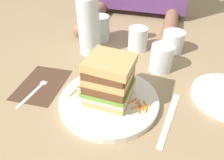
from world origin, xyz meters
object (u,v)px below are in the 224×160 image
(main_plate, at_px, (109,101))
(fork, at_px, (37,88))
(empty_tumbler_0, at_px, (138,39))
(empty_tumbler_1, at_px, (100,28))
(knife, at_px, (169,120))
(water_bottle, at_px, (88,22))
(juice_glass, at_px, (161,59))
(empty_tumbler_2, at_px, (173,42))
(sandwich, at_px, (109,80))
(napkin_dark, at_px, (42,84))

(main_plate, bearing_deg, fork, -179.26)
(empty_tumbler_0, relative_size, empty_tumbler_1, 0.87)
(main_plate, height_order, knife, main_plate)
(knife, xyz_separation_m, water_bottle, (-0.31, 0.26, 0.12))
(juice_glass, relative_size, empty_tumbler_2, 1.10)
(sandwich, relative_size, empty_tumbler_0, 1.51)
(knife, height_order, juice_glass, juice_glass)
(knife, bearing_deg, napkin_dark, 174.26)
(napkin_dark, bearing_deg, knife, -5.74)
(knife, relative_size, water_bottle, 0.75)
(juice_glass, bearing_deg, main_plate, -119.72)
(knife, height_order, empty_tumbler_2, empty_tumbler_2)
(main_plate, relative_size, empty_tumbler_0, 3.16)
(main_plate, xyz_separation_m, knife, (0.16, -0.02, -0.01))
(main_plate, height_order, empty_tumbler_2, empty_tumbler_2)
(juice_glass, distance_m, water_bottle, 0.28)
(empty_tumbler_2, bearing_deg, juice_glass, -102.38)
(juice_glass, distance_m, empty_tumbler_1, 0.30)
(empty_tumbler_2, bearing_deg, knife, -86.98)
(napkin_dark, height_order, empty_tumbler_2, empty_tumbler_2)
(napkin_dark, height_order, knife, same)
(main_plate, bearing_deg, knife, -6.70)
(empty_tumbler_2, bearing_deg, sandwich, -113.36)
(fork, bearing_deg, water_bottle, 73.16)
(main_plate, relative_size, empty_tumbler_2, 3.38)
(fork, distance_m, juice_glass, 0.40)
(water_bottle, bearing_deg, empty_tumbler_0, 23.28)
(water_bottle, distance_m, empty_tumbler_0, 0.19)
(fork, distance_m, knife, 0.39)
(juice_glass, bearing_deg, empty_tumbler_2, 77.62)
(main_plate, height_order, water_bottle, water_bottle)
(main_plate, relative_size, sandwich, 2.10)
(main_plate, relative_size, napkin_dark, 1.54)
(main_plate, distance_m, water_bottle, 0.31)
(napkin_dark, xyz_separation_m, fork, (-0.00, -0.02, 0.00))
(knife, bearing_deg, fork, 177.58)
(main_plate, height_order, napkin_dark, main_plate)
(sandwich, relative_size, napkin_dark, 0.74)
(water_bottle, distance_m, empty_tumbler_1, 0.13)
(knife, distance_m, empty_tumbler_1, 0.48)
(water_bottle, bearing_deg, sandwich, -58.87)
(main_plate, relative_size, knife, 1.35)
(knife, relative_size, juice_glass, 2.27)
(empty_tumbler_0, bearing_deg, empty_tumbler_1, 167.52)
(sandwich, distance_m, empty_tumbler_1, 0.38)
(knife, bearing_deg, empty_tumbler_2, 93.02)
(main_plate, bearing_deg, juice_glass, 60.28)
(main_plate, distance_m, empty_tumbler_2, 0.36)
(fork, bearing_deg, sandwich, 0.72)
(fork, height_order, juice_glass, juice_glass)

